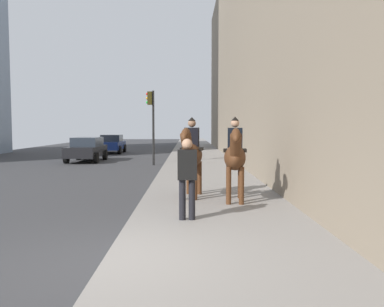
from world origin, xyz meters
TOP-DOWN VIEW (x-y plane):
  - sidewalk_slab at (0.00, -1.94)m, footprint 120.00×3.87m
  - mounted_horse_near at (4.97, -1.34)m, footprint 2.14×0.80m
  - mounted_horse_far at (4.34, -2.47)m, footprint 2.15×0.70m
  - pedestrian_greeting at (2.35, -1.24)m, footprint 0.27×0.41m
  - car_near_lane at (24.99, 4.71)m, footprint 3.90×1.90m
  - car_mid_lane at (17.64, 4.76)m, footprint 3.93×1.89m
  - traffic_light_near_curb at (15.31, 0.68)m, footprint 0.20×0.44m

SIDE VIEW (x-z plane):
  - sidewalk_slab at x=0.00m, z-range 0.00..0.12m
  - car_near_lane at x=24.99m, z-range 0.02..1.46m
  - car_mid_lane at x=17.64m, z-range 0.04..1.48m
  - pedestrian_greeting at x=2.35m, z-range 0.25..1.95m
  - mounted_horse_far at x=4.34m, z-range 0.21..2.42m
  - mounted_horse_near at x=4.97m, z-range 0.22..2.43m
  - traffic_light_near_curb at x=15.31m, z-range 0.67..4.66m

